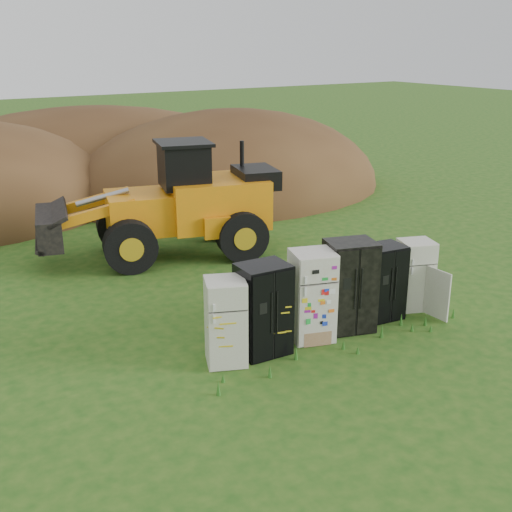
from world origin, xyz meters
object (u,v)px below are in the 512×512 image
at_px(fridge_dark_mid, 350,286).
at_px(fridge_sticker, 312,296).
at_px(fridge_leftmost, 226,322).
at_px(wheel_loader, 156,201).
at_px(fridge_black_side, 263,309).
at_px(fridge_open_door, 415,275).
at_px(fridge_black_right, 383,282).

bearing_deg(fridge_dark_mid, fridge_sticker, -165.76).
bearing_deg(fridge_sticker, fridge_leftmost, -163.38).
xyz_separation_m(fridge_sticker, wheel_loader, (-0.46, 6.44, 0.67)).
xyz_separation_m(fridge_black_side, wheel_loader, (0.71, 6.43, 0.69)).
xyz_separation_m(fridge_leftmost, fridge_open_door, (4.88, -0.02, -0.04)).
relative_size(fridge_black_side, fridge_open_door, 1.14).
bearing_deg(fridge_sticker, wheel_loader, 111.76).
bearing_deg(fridge_leftmost, fridge_sticker, 21.24).
bearing_deg(fridge_dark_mid, wheel_loader, 119.33).
relative_size(fridge_open_door, wheel_loader, 0.24).
relative_size(fridge_leftmost, fridge_sticker, 0.90).
distance_m(fridge_sticker, fridge_black_right, 1.93).
height_order(fridge_black_side, fridge_black_right, fridge_black_side).
bearing_deg(fridge_dark_mid, fridge_black_side, -164.20).
bearing_deg(fridge_open_door, fridge_sticker, -159.76).
xyz_separation_m(fridge_leftmost, fridge_black_right, (3.90, -0.03, -0.01)).
xyz_separation_m(fridge_leftmost, fridge_sticker, (1.97, -0.04, 0.10)).
distance_m(fridge_dark_mid, fridge_open_door, 1.97).
height_order(fridge_dark_mid, fridge_open_door, fridge_dark_mid).
bearing_deg(fridge_dark_mid, fridge_open_door, 18.96).
relative_size(fridge_sticker, fridge_dark_mid, 0.97).
bearing_deg(fridge_leftmost, wheel_loader, 98.98).
height_order(fridge_black_right, wheel_loader, wheel_loader).
xyz_separation_m(fridge_dark_mid, fridge_open_door, (1.96, 0.06, -0.17)).
distance_m(fridge_black_side, fridge_sticker, 1.16).
bearing_deg(fridge_sticker, fridge_black_side, -162.42).
xyz_separation_m(fridge_leftmost, fridge_dark_mid, (2.91, -0.08, 0.13)).
relative_size(fridge_dark_mid, fridge_open_door, 1.21).
height_order(fridge_leftmost, fridge_black_right, fridge_leftmost).
height_order(fridge_black_side, fridge_sticker, fridge_sticker).
xyz_separation_m(fridge_black_side, fridge_dark_mid, (2.10, -0.05, 0.05)).
bearing_deg(wheel_loader, fridge_black_side, -81.43).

